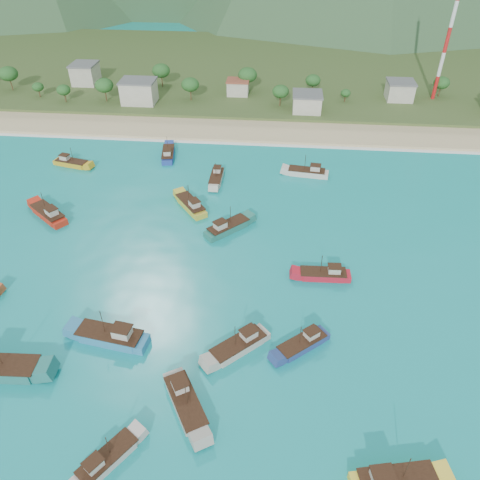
# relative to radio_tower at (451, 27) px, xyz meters

# --- Properties ---
(ground) EXTENTS (600.00, 600.00, 0.00)m
(ground) POSITION_rel_radio_tower_xyz_m (-65.69, -108.00, -24.95)
(ground) COLOR #0C8988
(ground) RESTS_ON ground
(beach) EXTENTS (400.00, 18.00, 1.20)m
(beach) POSITION_rel_radio_tower_xyz_m (-65.69, -29.00, -24.95)
(beach) COLOR beige
(beach) RESTS_ON ground
(land) EXTENTS (400.00, 110.00, 2.40)m
(land) POSITION_rel_radio_tower_xyz_m (-65.69, 32.00, -24.95)
(land) COLOR #385123
(land) RESTS_ON ground
(surf_line) EXTENTS (400.00, 2.50, 0.08)m
(surf_line) POSITION_rel_radio_tower_xyz_m (-65.69, -38.50, -24.95)
(surf_line) COLOR white
(surf_line) RESTS_ON ground
(village) EXTENTS (215.59, 29.09, 7.23)m
(village) POSITION_rel_radio_tower_xyz_m (-63.38, -6.68, -20.26)
(village) COLOR beige
(village) RESTS_ON ground
(vegetation) EXTENTS (272.46, 26.31, 8.89)m
(vegetation) POSITION_rel_radio_tower_xyz_m (-76.27, -4.60, -19.55)
(vegetation) COLOR #235623
(vegetation) RESTS_ON ground
(radio_tower) EXTENTS (1.20, 1.20, 46.71)m
(radio_tower) POSITION_rel_radio_tower_xyz_m (0.00, 0.00, 0.00)
(radio_tower) COLOR red
(radio_tower) RESTS_ON ground
(boat_2) EXTENTS (2.93, 9.77, 5.76)m
(boat_2) POSITION_rel_radio_tower_xyz_m (-68.51, -60.88, -24.30)
(boat_2) COLOR beige
(boat_2) RESTS_ON ground
(boat_4) EXTENTS (10.06, 9.56, 6.34)m
(boat_4) POSITION_rel_radio_tower_xyz_m (-57.54, -115.75, -24.19)
(boat_4) COLOR #B3ADA1
(boat_4) RESTS_ON ground
(boat_6) EXTENTS (10.02, 9.88, 6.42)m
(boat_6) POSITION_rel_radio_tower_xyz_m (-63.13, -82.86, -24.18)
(boat_6) COLOR #1F6A5E
(boat_6) RESTS_ON ground
(boat_7) EXTENTS (10.98, 9.71, 6.71)m
(boat_7) POSITION_rel_radio_tower_xyz_m (-104.68, -81.32, -24.13)
(boat_7) COLOR red
(boat_7) RESTS_ON ground
(boat_11) EXTENTS (8.98, 10.52, 6.35)m
(boat_11) POSITION_rel_radio_tower_xyz_m (-72.77, -74.61, -24.19)
(boat_11) COLOR gold
(boat_11) RESTS_ON ground
(boat_14) EXTENTS (10.02, 3.23, 5.87)m
(boat_14) POSITION_rel_radio_tower_xyz_m (-42.75, -96.68, -24.28)
(boat_14) COLOR red
(boat_14) RESTS_ON ground
(boat_15) EXTENTS (10.97, 4.44, 6.30)m
(boat_15) POSITION_rel_radio_tower_xyz_m (-44.96, -56.08, -24.20)
(boat_15) COLOR beige
(boat_15) RESTS_ON ground
(boat_16) EXTENTS (8.55, 11.35, 6.63)m
(boat_16) POSITION_rel_radio_tower_xyz_m (-64.40, -126.98, -24.14)
(boat_16) COLOR #A39E95
(boat_16) RESTS_ON ground
(boat_19) EXTENTS (7.68, 9.24, 5.54)m
(boat_19) POSITION_rel_radio_tower_xyz_m (-73.16, -136.31, -24.34)
(boat_19) COLOR #B8ADA6
(boat_19) RESTS_ON ground
(boat_20) EXTENTS (10.24, 5.10, 5.81)m
(boat_20) POSITION_rel_radio_tower_xyz_m (-108.95, -56.45, -24.29)
(boat_20) COLOR gold
(boat_20) RESTS_ON ground
(boat_22) EXTENTS (9.24, 8.26, 5.68)m
(boat_22) POSITION_rel_radio_tower_xyz_m (-47.16, -114.35, -24.31)
(boat_22) COLOR navy
(boat_22) RESTS_ON ground
(boat_24) EXTENTS (4.58, 10.71, 6.12)m
(boat_24) POSITION_rel_radio_tower_xyz_m (-83.79, -48.96, -24.23)
(boat_24) COLOR #213B94
(boat_24) RESTS_ON ground
(boat_25) EXTENTS (12.74, 5.56, 7.28)m
(boat_25) POSITION_rel_radio_tower_xyz_m (-78.95, -115.93, -24.02)
(boat_25) COLOR teal
(boat_25) RESTS_ON ground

